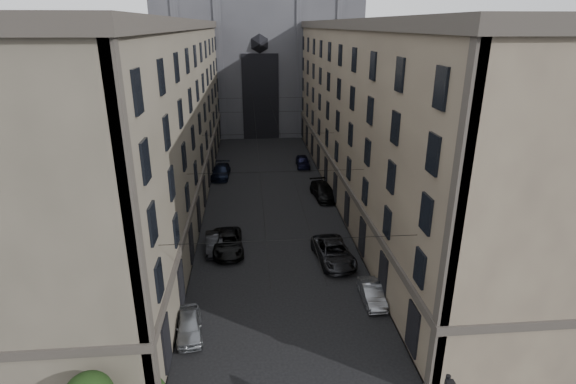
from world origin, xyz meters
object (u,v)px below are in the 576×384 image
object	(u,v)px
car_right_midfar	(323,191)
car_left_midnear	(214,243)
car_left_midfar	(228,243)
car_right_far	(303,161)
gothic_tower	(258,28)
car_left_near	(189,326)
car_right_near	(372,293)
car_left_far	(221,172)
car_right_midnear	(334,252)

from	to	relation	value
car_right_midfar	car_left_midnear	bearing A→B (deg)	-141.07
car_left_midnear	car_right_midfar	distance (m)	16.34
car_left_midfar	car_right_far	xyz separation A→B (m)	(9.34, 23.77, -0.02)
gothic_tower	car_left_midfar	distance (m)	54.56
car_left_near	car_right_midfar	world-z (taller)	car_right_midfar
car_right_far	car_left_midnear	bearing A→B (deg)	-112.51
car_left_near	car_right_near	world-z (taller)	car_left_near
car_right_far	car_left_far	bearing A→B (deg)	-160.43
car_left_midnear	car_right_far	bearing A→B (deg)	61.01
car_left_midfar	car_right_midfar	world-z (taller)	car_right_midfar
car_left_far	car_right_midnear	xyz separation A→B (m)	(10.38, -22.76, 0.05)
car_left_near	car_left_midfar	world-z (taller)	car_left_midfar
car_left_midfar	car_left_far	bearing A→B (deg)	90.93
car_left_midnear	car_left_far	size ratio (longest dim) A/B	0.79
car_left_near	car_right_midnear	bearing A→B (deg)	30.83
car_right_midnear	car_left_midnear	bearing A→B (deg)	159.05
car_left_near	car_right_near	bearing A→B (deg)	4.39
gothic_tower	car_left_far	distance (m)	36.26
gothic_tower	car_left_midfar	world-z (taller)	gothic_tower
car_left_far	car_right_midfar	bearing A→B (deg)	-31.60
gothic_tower	car_right_near	xyz separation A→B (m)	(6.20, -60.12, -17.16)
car_left_midnear	car_left_far	bearing A→B (deg)	86.36
car_left_midnear	car_right_midfar	xyz separation A→B (m)	(11.41, 11.69, 0.10)
car_left_midfar	gothic_tower	bearing A→B (deg)	81.66
car_right_midnear	car_right_far	size ratio (longest dim) A/B	1.33
gothic_tower	car_right_near	size ratio (longest dim) A/B	15.08
gothic_tower	car_left_far	size ratio (longest dim) A/B	10.90
car_right_near	car_left_midfar	bearing A→B (deg)	140.99
car_right_near	car_right_midnear	distance (m)	6.11
car_right_midfar	car_left_midfar	bearing A→B (deg)	-137.59
gothic_tower	car_right_near	bearing A→B (deg)	-84.11
car_left_midfar	car_left_far	world-z (taller)	car_left_midfar
car_left_far	car_right_midfar	world-z (taller)	car_right_midfar
car_left_far	car_right_midfar	size ratio (longest dim) A/B	0.97
car_right_midfar	car_right_far	distance (m)	11.93
car_left_midfar	car_right_near	world-z (taller)	car_left_midfar
gothic_tower	car_right_midfar	world-z (taller)	gothic_tower
car_left_far	car_left_midfar	bearing A→B (deg)	-82.02
car_left_near	car_right_far	world-z (taller)	car_right_far
car_left_far	car_right_near	xyz separation A→B (m)	(12.03, -28.64, -0.14)
car_left_far	car_right_far	world-z (taller)	car_left_far
gothic_tower	car_left_far	bearing A→B (deg)	-100.50
car_left_far	car_right_near	distance (m)	31.06
car_left_midfar	car_right_midnear	bearing A→B (deg)	-20.10
car_right_far	car_right_near	bearing A→B (deg)	-86.64
car_left_near	car_right_far	distance (m)	36.62
gothic_tower	car_right_far	bearing A→B (deg)	-79.56
car_right_midnear	car_right_midfar	size ratio (longest dim) A/B	1.08
car_right_midfar	car_right_far	bearing A→B (deg)	87.70
car_left_midfar	car_right_midfar	xyz separation A→B (m)	(10.26, 11.87, 0.02)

